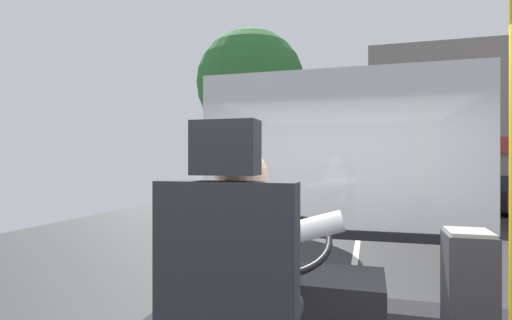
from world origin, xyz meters
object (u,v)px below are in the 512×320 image
Objects in this scene: steering_console at (299,300)px; parked_car_black at (507,193)px; fare_box at (469,304)px; bus_driver at (245,277)px.

parked_car_black is at bearing 69.25° from steering_console.
fare_box is 15.00m from parked_car_black.
bus_driver is 0.70× the size of steering_console.
fare_box is 0.20× the size of parked_car_black.
bus_driver is 0.99× the size of fare_box.
parked_car_black is at bearing 73.06° from fare_box.
bus_driver is at bearing -109.27° from parked_car_black.
steering_console is (-0.00, 1.17, -0.48)m from bus_driver.
bus_driver is at bearing -90.00° from steering_console.
bus_driver is 16.16m from parked_car_black.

